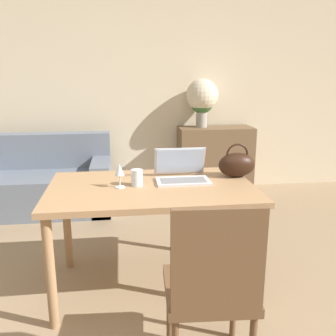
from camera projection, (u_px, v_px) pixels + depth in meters
The scene contains 10 objects.
wall_back at pixel (124, 85), 4.60m from camera, with size 10.00×0.06×2.70m.
dining_table at pixel (152, 198), 2.55m from camera, with size 1.39×0.86×0.76m.
chair at pixel (212, 283), 1.80m from camera, with size 0.46×0.46×0.96m.
couch at pixel (43, 184), 4.18m from camera, with size 1.51×0.80×0.82m.
sideboard at pixel (215, 160), 4.72m from camera, with size 0.91×0.40×0.84m.
laptop at pixel (181, 171), 2.66m from camera, with size 0.37×0.30×0.22m.
drinking_glass at pixel (137, 178), 2.52m from camera, with size 0.08×0.08×0.11m.
wine_glass at pixel (120, 171), 2.46m from camera, with size 0.07×0.07×0.16m.
handbag at pixel (237, 164), 2.72m from camera, with size 0.27×0.16×0.25m.
flower_vase at pixel (202, 98), 4.54m from camera, with size 0.39×0.39×0.59m.
Camera 1 is at (-0.05, -1.63, 1.52)m, focal length 40.00 mm.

